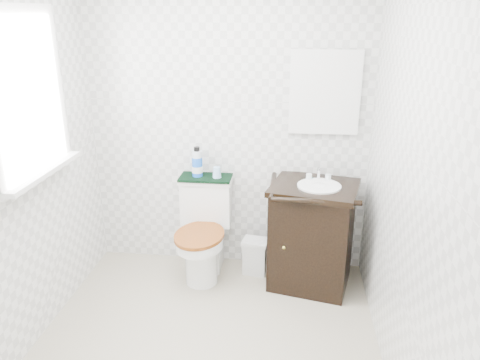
% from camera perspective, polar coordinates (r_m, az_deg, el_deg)
% --- Properties ---
extents(floor, '(2.40, 2.40, 0.00)m').
position_cam_1_polar(floor, '(3.12, -4.47, -20.40)').
color(floor, '#B0A38D').
rests_on(floor, ground).
extents(wall_back, '(2.40, 0.00, 2.40)m').
position_cam_1_polar(wall_back, '(3.66, -1.49, 6.99)').
color(wall_back, silver).
rests_on(wall_back, ground).
extents(wall_front, '(2.40, 0.00, 2.40)m').
position_cam_1_polar(wall_front, '(1.48, -14.59, -14.29)').
color(wall_front, silver).
rests_on(wall_front, ground).
extents(wall_left, '(0.00, 2.40, 2.40)m').
position_cam_1_polar(wall_left, '(2.94, -26.71, 1.59)').
color(wall_left, silver).
rests_on(wall_left, ground).
extents(wall_right, '(0.00, 2.40, 2.40)m').
position_cam_1_polar(wall_right, '(2.55, 19.86, -0.03)').
color(wall_right, silver).
rests_on(wall_right, ground).
extents(window, '(0.02, 0.70, 0.90)m').
position_cam_1_polar(window, '(3.05, -24.78, 9.31)').
color(window, white).
rests_on(window, wall_left).
extents(mirror, '(0.50, 0.02, 0.60)m').
position_cam_1_polar(mirror, '(3.56, 10.31, 10.43)').
color(mirror, silver).
rests_on(mirror, wall_back).
extents(toilet, '(0.42, 0.64, 0.77)m').
position_cam_1_polar(toilet, '(3.76, -4.38, -6.63)').
color(toilet, white).
rests_on(toilet, floor).
extents(vanity, '(0.71, 0.65, 0.92)m').
position_cam_1_polar(vanity, '(3.61, 8.79, -6.42)').
color(vanity, black).
rests_on(vanity, floor).
extents(trash_bin, '(0.23, 0.19, 0.29)m').
position_cam_1_polar(trash_bin, '(3.83, 1.89, -9.24)').
color(trash_bin, silver).
rests_on(trash_bin, floor).
extents(towel, '(0.41, 0.22, 0.02)m').
position_cam_1_polar(towel, '(3.70, -4.22, 0.30)').
color(towel, black).
rests_on(towel, toilet).
extents(mouthwash_bottle, '(0.08, 0.08, 0.24)m').
position_cam_1_polar(mouthwash_bottle, '(3.68, -5.24, 2.08)').
color(mouthwash_bottle, blue).
rests_on(mouthwash_bottle, towel).
extents(cup, '(0.07, 0.07, 0.09)m').
position_cam_1_polar(cup, '(3.66, -2.84, 0.94)').
color(cup, '#94C5F3').
rests_on(cup, towel).
extents(soap_bar, '(0.06, 0.04, 0.02)m').
position_cam_1_polar(soap_bar, '(3.56, 8.50, 0.21)').
color(soap_bar, '#197B79').
rests_on(soap_bar, vanity).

